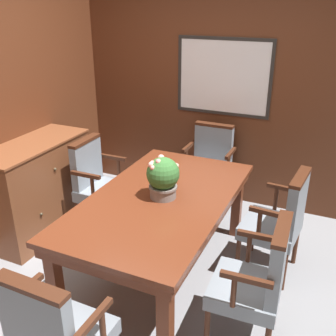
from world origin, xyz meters
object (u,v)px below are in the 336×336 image
chair_head_near (55,334)px  chair_left_far (98,181)px  chair_right_far (280,219)px  sideboard_cabinet (38,188)px  dining_table (161,207)px  chair_right_near (257,279)px  potted_plant (163,177)px  chair_head_far (209,163)px

chair_head_near → chair_left_far: same height
chair_right_far → sideboard_cabinet: size_ratio=0.81×
dining_table → chair_head_near: size_ratio=2.00×
dining_table → chair_right_near: size_ratio=2.00×
dining_table → potted_plant: 0.27m
chair_head_near → dining_table: bearing=-89.7°
dining_table → chair_head_near: 1.36m
chair_right_near → chair_left_far: same height
chair_head_far → potted_plant: (0.04, -1.34, 0.40)m
chair_right_near → chair_head_far: size_ratio=1.00×
chair_left_far → sideboard_cabinet: (-0.52, -0.30, -0.05)m
potted_plant → dining_table: bearing=-164.9°
dining_table → chair_left_far: 1.02m
potted_plant → chair_left_far: bearing=155.8°
chair_head_far → potted_plant: bearing=-87.9°
chair_right_far → chair_head_near: bearing=-22.7°
dining_table → sideboard_cabinet: (-1.44, 0.12, -0.18)m
chair_right_far → potted_plant: size_ratio=2.75×
dining_table → chair_left_far: chair_left_far is taller
dining_table → chair_head_far: chair_head_far is taller
chair_left_far → potted_plant: potted_plant is taller
chair_head_near → potted_plant: size_ratio=2.75×
chair_left_far → potted_plant: 1.11m
potted_plant → chair_right_far: bearing=24.9°
potted_plant → chair_head_far: bearing=91.8°
chair_right_near → chair_left_far: size_ratio=1.00×
chair_left_far → sideboard_cabinet: bearing=119.6°
chair_right_far → chair_left_far: 1.84m
chair_right_near → sideboard_cabinet: chair_right_near is taller
chair_right_far → chair_right_near: 0.85m
dining_table → chair_right_near: bearing=-24.9°
chair_head_near → chair_right_near: size_ratio=1.00×
chair_right_near → dining_table: bearing=-117.7°
chair_right_near → sideboard_cabinet: 2.42m
chair_left_far → chair_head_far: 1.28m
chair_right_far → dining_table: bearing=-60.3°
chair_left_far → chair_head_far: bearing=-45.0°
chair_right_far → chair_head_far: 1.32m
chair_head_near → chair_right_near: (0.93, 0.93, 0.00)m
chair_right_far → chair_right_near: same height
dining_table → chair_right_far: (0.92, 0.42, -0.13)m
dining_table → chair_head_near: chair_head_near is taller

